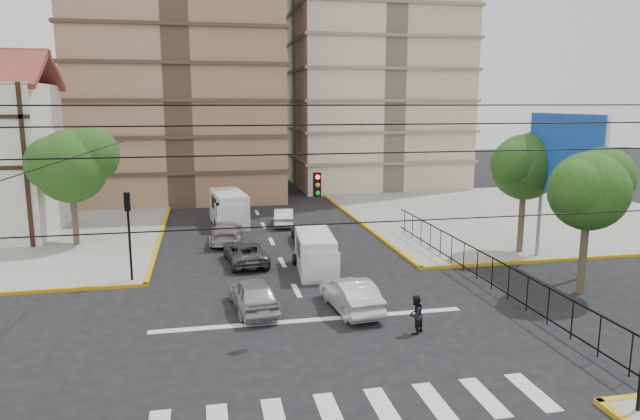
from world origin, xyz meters
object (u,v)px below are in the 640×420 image
object	(u,v)px
car_silver_front_left	(253,294)
car_white_front_right	(350,294)
traffic_light_nw	(128,222)
van_right_lane	(316,254)
van_left_lane	(229,209)
pedestrian_crosswalk	(415,314)

from	to	relation	value
car_silver_front_left	car_white_front_right	world-z (taller)	car_silver_front_left
car_silver_front_left	traffic_light_nw	bearing A→B (deg)	-47.92
van_right_lane	van_left_lane	xyz separation A→B (m)	(-3.91, 12.81, 0.18)
traffic_light_nw	pedestrian_crosswalk	xyz separation A→B (m)	(11.48, -8.75, -2.35)
traffic_light_nw	van_left_lane	xyz separation A→B (m)	(5.37, 12.72, -1.94)
traffic_light_nw	pedestrian_crosswalk	bearing A→B (deg)	-37.31
pedestrian_crosswalk	traffic_light_nw	bearing A→B (deg)	-76.94
car_white_front_right	van_left_lane	bearing A→B (deg)	-83.14
van_right_lane	car_silver_front_left	size ratio (longest dim) A/B	1.10
traffic_light_nw	car_white_front_right	bearing A→B (deg)	-31.10
van_right_lane	car_white_front_right	xyz separation A→B (m)	(0.38, -5.74, -0.28)
car_white_front_right	car_silver_front_left	bearing A→B (deg)	-17.83
van_right_lane	van_left_lane	bearing A→B (deg)	111.73
van_right_lane	pedestrian_crosswalk	bearing A→B (deg)	-70.96
van_right_lane	car_silver_front_left	world-z (taller)	van_right_lane
traffic_light_nw	car_silver_front_left	world-z (taller)	traffic_light_nw
van_right_lane	pedestrian_crosswalk	distance (m)	8.94
pedestrian_crosswalk	van_left_lane	bearing A→B (deg)	-113.74
van_left_lane	car_white_front_right	bearing A→B (deg)	-83.93
car_white_front_right	pedestrian_crosswalk	xyz separation A→B (m)	(1.82, -2.92, 0.06)
traffic_light_nw	car_silver_front_left	bearing A→B (deg)	-41.79
traffic_light_nw	car_white_front_right	xyz separation A→B (m)	(9.66, -5.83, -2.40)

